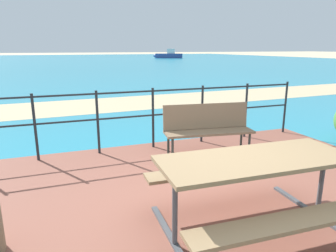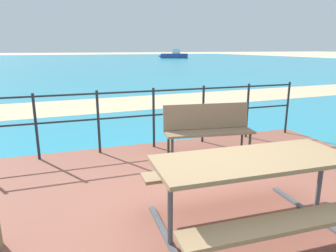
# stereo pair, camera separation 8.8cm
# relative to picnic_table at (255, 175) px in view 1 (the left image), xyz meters

# --- Properties ---
(ground_plane) EXTENTS (240.00, 240.00, 0.00)m
(ground_plane) POSITION_rel_picnic_table_xyz_m (-0.11, 0.53, -0.65)
(ground_plane) COLOR beige
(patio_paving) EXTENTS (6.40, 5.20, 0.06)m
(patio_paving) POSITION_rel_picnic_table_xyz_m (-0.11, 0.53, -0.62)
(patio_paving) COLOR brown
(patio_paving) RESTS_ON ground
(sea_water) EXTENTS (90.00, 90.00, 0.01)m
(sea_water) POSITION_rel_picnic_table_xyz_m (-0.11, 40.53, -0.64)
(sea_water) COLOR teal
(sea_water) RESTS_ON ground
(beach_strip) EXTENTS (54.07, 5.30, 0.01)m
(beach_strip) POSITION_rel_picnic_table_xyz_m (-0.11, 7.84, -0.64)
(beach_strip) COLOR tan
(beach_strip) RESTS_ON ground
(picnic_table) EXTENTS (1.93, 1.48, 0.77)m
(picnic_table) POSITION_rel_picnic_table_xyz_m (0.00, 0.00, 0.00)
(picnic_table) COLOR #8C704C
(picnic_table) RESTS_ON patio_paving
(park_bench) EXTENTS (1.51, 0.61, 0.88)m
(park_bench) POSITION_rel_picnic_table_xyz_m (0.59, 2.12, -0.06)
(park_bench) COLOR #7A6047
(park_bench) RESTS_ON patio_paving
(railing_fence) EXTENTS (5.94, 0.04, 1.09)m
(railing_fence) POSITION_rel_picnic_table_xyz_m (-0.11, 2.89, 0.08)
(railing_fence) COLOR #1E2328
(railing_fence) RESTS_ON patio_paving
(boat_near) EXTENTS (5.18, 2.89, 1.64)m
(boat_near) POSITION_rel_picnic_table_xyz_m (17.82, 50.34, -0.11)
(boat_near) COLOR #2D478C
(boat_near) RESTS_ON sea_water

